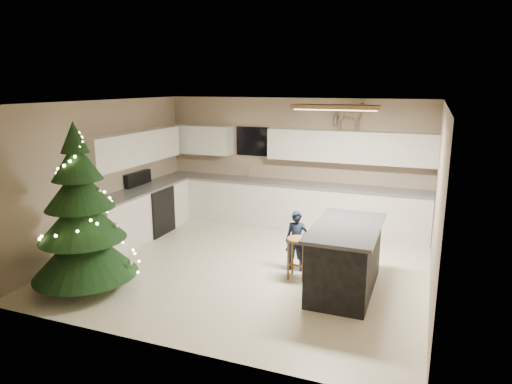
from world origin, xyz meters
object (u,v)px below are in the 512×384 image
Objects in this scene: bar_stool at (298,248)px; toddler at (296,241)px; island at (345,258)px; christmas_tree at (82,223)px; rocking_horse at (349,116)px.

toddler reaches higher than bar_stool.
christmas_tree is at bearing -159.63° from island.
christmas_tree is at bearing 142.30° from rocking_horse.
island is 2.70× the size of rocking_horse.
toddler is 2.87m from rocking_horse.
christmas_tree is at bearing -152.15° from bar_stool.
christmas_tree reaches higher than bar_stool.
toddler is at bearing 151.97° from island.
christmas_tree is (-3.45, -1.28, 0.50)m from island.
bar_stool is at bearing -76.58° from toddler.
rocking_horse is at bearing 84.47° from bar_stool.
toddler is at bearing 170.33° from rocking_horse.
christmas_tree reaches higher than island.
island is 0.71× the size of christmas_tree.
island is at bearing -12.08° from bar_stool.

